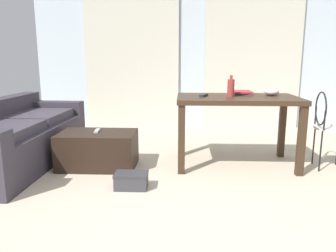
% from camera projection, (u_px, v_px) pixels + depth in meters
% --- Properties ---
extents(ground_plane, '(8.41, 8.41, 0.00)m').
position_uv_depth(ground_plane, '(194.00, 164.00, 3.71)').
color(ground_plane, beige).
extents(wall_back, '(5.27, 0.10, 2.67)m').
position_uv_depth(wall_back, '(192.00, 48.00, 5.55)').
color(wall_back, silver).
rests_on(wall_back, ground).
extents(curtains, '(3.60, 0.03, 2.32)m').
position_uv_depth(curtains, '(192.00, 59.00, 5.50)').
color(curtains, beige).
rests_on(curtains, ground).
extents(couch, '(0.88, 2.07, 0.71)m').
position_uv_depth(couch, '(16.00, 138.00, 3.67)').
color(couch, '#38333D').
rests_on(couch, ground).
extents(coffee_table, '(0.82, 0.51, 0.39)m').
position_uv_depth(coffee_table, '(98.00, 150.00, 3.58)').
color(coffee_table, black).
rests_on(coffee_table, ground).
extents(craft_table, '(1.30, 0.76, 0.76)m').
position_uv_depth(craft_table, '(237.00, 107.00, 3.57)').
color(craft_table, '#382619').
rests_on(craft_table, ground).
extents(wire_chair, '(0.36, 0.37, 0.83)m').
position_uv_depth(wire_chair, '(326.00, 121.00, 3.48)').
color(wire_chair, silver).
rests_on(wire_chair, ground).
extents(bottle_near, '(0.07, 0.07, 0.23)m').
position_uv_depth(bottle_near, '(231.00, 88.00, 3.51)').
color(bottle_near, '#99332D').
rests_on(bottle_near, craft_table).
extents(bowl, '(0.16, 0.16, 0.08)m').
position_uv_depth(bowl, '(272.00, 92.00, 3.64)').
color(bowl, beige).
rests_on(bowl, craft_table).
extents(book_stack, '(0.22, 0.27, 0.04)m').
position_uv_depth(book_stack, '(242.00, 93.00, 3.75)').
color(book_stack, '#4C4C51').
rests_on(book_stack, craft_table).
extents(tv_remote_on_table, '(0.10, 0.18, 0.02)m').
position_uv_depth(tv_remote_on_table, '(204.00, 95.00, 3.55)').
color(tv_remote_on_table, '#232326').
rests_on(tv_remote_on_table, craft_table).
extents(tv_remote_primary, '(0.05, 0.16, 0.02)m').
position_uv_depth(tv_remote_primary, '(97.00, 131.00, 3.58)').
color(tv_remote_primary, '#B7B7B2').
rests_on(tv_remote_primary, coffee_table).
extents(shoebox, '(0.30, 0.20, 0.15)m').
position_uv_depth(shoebox, '(131.00, 180.00, 3.01)').
color(shoebox, '#38383D').
rests_on(shoebox, ground).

